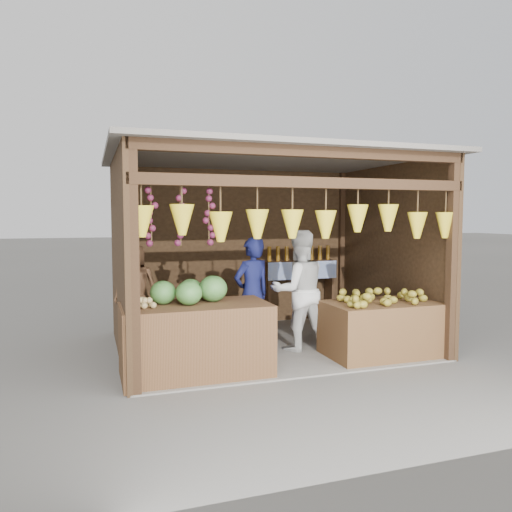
% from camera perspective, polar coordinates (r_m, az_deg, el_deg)
% --- Properties ---
extents(ground, '(80.00, 80.00, 0.00)m').
position_cam_1_polar(ground, '(7.19, 1.26, -10.18)').
color(ground, '#514F49').
rests_on(ground, ground).
extents(stall_structure, '(4.30, 3.30, 2.66)m').
position_cam_1_polar(stall_structure, '(6.90, 1.15, 3.21)').
color(stall_structure, slate).
rests_on(stall_structure, ground).
extents(back_shelf, '(1.25, 0.32, 1.32)m').
position_cam_1_polar(back_shelf, '(8.59, 4.99, -1.86)').
color(back_shelf, '#382314').
rests_on(back_shelf, ground).
extents(counter_left, '(1.67, 0.85, 0.83)m').
position_cam_1_polar(counter_left, '(5.82, -6.89, -9.51)').
color(counter_left, '#452C17').
rests_on(counter_left, ground).
extents(counter_right, '(1.45, 0.85, 0.71)m').
position_cam_1_polar(counter_right, '(6.77, 14.12, -8.13)').
color(counter_right, '#53351B').
rests_on(counter_right, ground).
extents(stool, '(0.36, 0.36, 0.33)m').
position_cam_1_polar(stool, '(6.93, -13.46, -9.44)').
color(stool, black).
rests_on(stool, ground).
extents(man_standing, '(0.65, 0.53, 1.55)m').
position_cam_1_polar(man_standing, '(6.75, -0.46, -4.41)').
color(man_standing, '#121645').
rests_on(man_standing, ground).
extents(woman_standing, '(0.81, 0.63, 1.64)m').
position_cam_1_polar(woman_standing, '(6.82, 4.90, -3.95)').
color(woman_standing, silver).
rests_on(woman_standing, ground).
extents(vendor_seated, '(0.56, 0.38, 1.13)m').
position_cam_1_polar(vendor_seated, '(6.79, -13.58, -3.43)').
color(vendor_seated, brown).
rests_on(vendor_seated, stool).
extents(melon_pile, '(1.00, 0.50, 0.32)m').
position_cam_1_polar(melon_pile, '(5.78, -7.38, -3.79)').
color(melon_pile, '#144E16').
rests_on(melon_pile, counter_left).
extents(tanfruit_pile, '(0.34, 0.40, 0.13)m').
position_cam_1_polar(tanfruit_pile, '(5.63, -12.95, -5.07)').
color(tanfruit_pile, olive).
rests_on(tanfruit_pile, counter_left).
extents(mango_pile, '(1.40, 0.64, 0.22)m').
position_cam_1_polar(mango_pile, '(6.65, 14.61, -4.27)').
color(mango_pile, '#AE6A17').
rests_on(mango_pile, counter_right).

